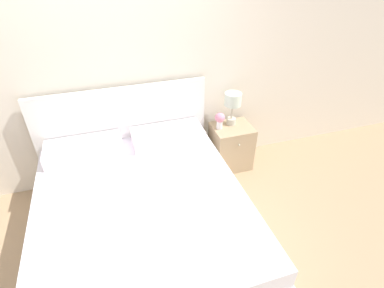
{
  "coord_description": "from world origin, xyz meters",
  "views": [
    {
      "loc": [
        -0.14,
        -2.95,
        2.37
      ],
      "look_at": [
        0.61,
        -0.57,
        0.67
      ],
      "focal_mm": 28.0,
      "sensor_mm": 36.0,
      "label": 1
    }
  ],
  "objects_px": {
    "flower_vase": "(220,119)",
    "bed": "(142,211)",
    "nightstand": "(231,146)",
    "table_lamp": "(233,103)"
  },
  "relations": [
    {
      "from": "flower_vase",
      "to": "bed",
      "type": "bearing_deg",
      "value": -144.44
    },
    {
      "from": "bed",
      "to": "flower_vase",
      "type": "distance_m",
      "value": 1.37
    },
    {
      "from": "nightstand",
      "to": "table_lamp",
      "type": "relative_size",
      "value": 1.41
    },
    {
      "from": "nightstand",
      "to": "table_lamp",
      "type": "height_order",
      "value": "table_lamp"
    },
    {
      "from": "bed",
      "to": "table_lamp",
      "type": "xyz_separation_m",
      "value": [
        1.24,
        0.82,
        0.54
      ]
    },
    {
      "from": "bed",
      "to": "flower_vase",
      "type": "bearing_deg",
      "value": 35.56
    },
    {
      "from": "nightstand",
      "to": "flower_vase",
      "type": "relative_size",
      "value": 2.78
    },
    {
      "from": "nightstand",
      "to": "bed",
      "type": "bearing_deg",
      "value": -148.76
    },
    {
      "from": "bed",
      "to": "table_lamp",
      "type": "relative_size",
      "value": 5.21
    },
    {
      "from": "table_lamp",
      "to": "flower_vase",
      "type": "height_order",
      "value": "table_lamp"
    }
  ]
}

